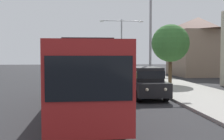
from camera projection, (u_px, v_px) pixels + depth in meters
bus_lead at (87, 75)px, 12.83m from camera, size 2.58×11.83×3.21m
bus_second_in_line at (85, 65)px, 26.07m from camera, size 2.58×11.01×3.21m
bus_middle at (85, 62)px, 38.65m from camera, size 2.58×12.23×3.21m
bus_fourth_in_line at (85, 61)px, 51.69m from camera, size 2.58×12.20×3.21m
white_suv at (146, 81)px, 16.58m from camera, size 1.86×4.77×1.90m
streetlamp_mid at (151, 20)px, 22.11m from camera, size 5.46×0.28×8.96m
streetlamp_far at (122, 40)px, 39.24m from camera, size 6.45×0.28×7.80m
roadside_tree at (170, 43)px, 23.79m from camera, size 3.36×3.36×5.27m
house_distant_gabled at (198, 46)px, 34.87m from camera, size 6.50×7.92×7.66m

